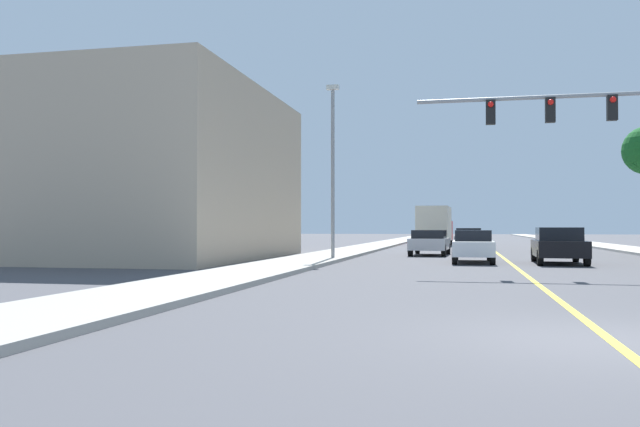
# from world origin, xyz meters

# --- Properties ---
(ground) EXTENTS (192.00, 192.00, 0.00)m
(ground) POSITION_xyz_m (0.00, 42.00, 0.00)
(ground) COLOR #47474C
(sidewalk_left) EXTENTS (2.94, 168.00, 0.15)m
(sidewalk_left) POSITION_xyz_m (-8.68, 42.00, 0.07)
(sidewalk_left) COLOR #9E9B93
(sidewalk_left) RESTS_ON ground
(sidewalk_right) EXTENTS (2.94, 168.00, 0.15)m
(sidewalk_right) POSITION_xyz_m (8.68, 42.00, 0.07)
(sidewalk_right) COLOR #B2ADA3
(sidewalk_right) RESTS_ON ground
(lane_marking_center) EXTENTS (0.16, 144.00, 0.01)m
(lane_marking_center) POSITION_xyz_m (0.00, 42.00, 0.00)
(lane_marking_center) COLOR yellow
(lane_marking_center) RESTS_ON ground
(building_left_near) EXTENTS (10.02, 15.30, 8.21)m
(building_left_near) POSITION_xyz_m (-16.28, 20.11, 4.11)
(building_left_near) COLOR tan
(building_left_near) RESTS_ON ground
(street_lamp) EXTENTS (0.56, 0.28, 7.84)m
(street_lamp) POSITION_xyz_m (-7.72, 19.52, 4.50)
(street_lamp) COLOR gray
(street_lamp) RESTS_ON sidewalk_left
(car_red) EXTENTS (1.95, 3.99, 1.40)m
(car_red) POSITION_xyz_m (-4.21, 52.69, 0.74)
(car_red) COLOR red
(car_red) RESTS_ON ground
(car_white) EXTENTS (1.73, 4.55, 1.40)m
(car_white) POSITION_xyz_m (-1.54, 19.65, 0.73)
(car_white) COLOR white
(car_white) RESTS_ON ground
(car_gray) EXTENTS (1.83, 4.17, 1.47)m
(car_gray) POSITION_xyz_m (-1.60, 33.69, 0.76)
(car_gray) COLOR slate
(car_gray) RESTS_ON ground
(car_black) EXTENTS (2.07, 4.36, 1.52)m
(car_black) POSITION_xyz_m (1.95, 19.32, 0.78)
(car_black) COLOR black
(car_black) RESTS_ON ground
(car_silver) EXTENTS (2.13, 4.38, 1.37)m
(car_silver) POSITION_xyz_m (-3.73, 26.49, 0.73)
(car_silver) COLOR #BCBCC1
(car_silver) RESTS_ON ground
(delivery_truck) EXTENTS (2.67, 8.18, 3.15)m
(delivery_truck) POSITION_xyz_m (-4.17, 43.64, 1.67)
(delivery_truck) COLOR red
(delivery_truck) RESTS_ON ground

